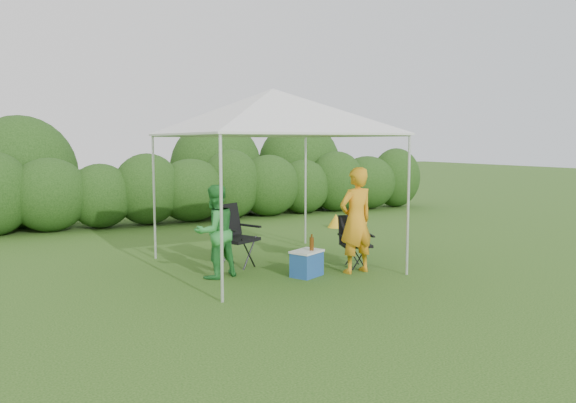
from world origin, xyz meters
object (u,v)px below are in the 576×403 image
cooler (307,263)px  woman (215,231)px  canopy (273,112)px  chair_right (355,238)px  man (356,220)px  chair_left (234,231)px

cooler → woman: bearing=130.1°
woman → cooler: bearing=140.7°
canopy → chair_right: canopy is taller
man → cooler: size_ratio=2.87×
chair_left → cooler: 1.41m
cooler → chair_left: bearing=95.1°
woman → cooler: size_ratio=2.44×
chair_right → woman: bearing=-170.9°
chair_right → chair_left: 1.95m
chair_right → man: 0.56m
canopy → woman: (-1.10, -0.26, -1.77)m
chair_left → woman: size_ratio=0.72×
chair_right → woman: 2.29m
canopy → man: bearing=-47.8°
canopy → chair_right: 2.39m
chair_right → cooler: size_ratio=1.45×
chair_right → chair_left: size_ratio=0.82×
man → cooler: 1.01m
man → canopy: bearing=-50.9°
canopy → chair_left: size_ratio=3.10×
canopy → man: 2.13m
chair_right → man: bearing=-104.9°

